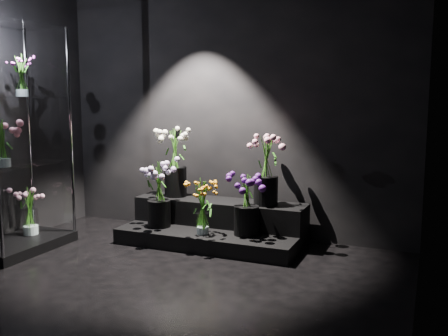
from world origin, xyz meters
The scene contains 13 objects.
floor centered at (0.00, 0.00, 0.00)m, with size 4.00×4.00×0.00m, color black.
wall_back centered at (0.00, 2.00, 1.40)m, with size 4.00×4.00×0.00m, color black.
wall_right centered at (2.00, 0.00, 1.40)m, with size 4.00×4.00×0.00m, color black.
display_riser centered at (-0.01, 1.63, 0.17)m, with size 1.87×0.83×0.42m.
display_case centered at (-1.68, 0.59, 1.10)m, with size 0.60×1.00×2.21m.
bouquet_orange_bells centered at (-0.01, 1.30, 0.45)m, with size 0.34×0.34×0.56m.
bouquet_lilac centered at (-0.56, 1.40, 0.56)m, with size 0.48×0.48×0.69m.
bouquet_purple centered at (0.40, 1.45, 0.48)m, with size 0.35×0.35×0.60m.
bouquet_cream_roses centered at (-0.55, 1.76, 0.85)m, with size 0.45×0.45×0.74m.
bouquet_pink_roses centered at (0.51, 1.71, 0.82)m, with size 0.41×0.41×0.72m.
bouquet_case_pink centered at (-1.63, 0.39, 1.09)m, with size 0.32×0.32×0.43m.
bouquet_case_magenta centered at (-1.72, 0.76, 1.72)m, with size 0.24×0.24×0.42m.
bouquet_case_base_pink centered at (-1.72, 0.78, 0.36)m, with size 0.33×0.33×0.50m.
Camera 1 is at (2.06, -3.06, 1.50)m, focal length 40.00 mm.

